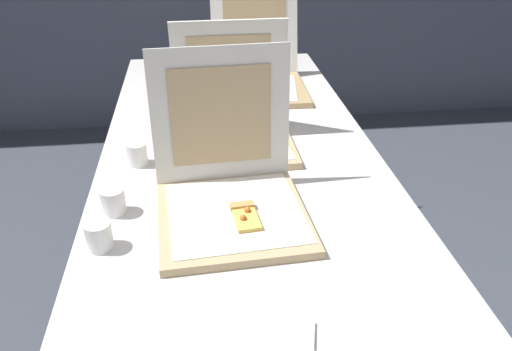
% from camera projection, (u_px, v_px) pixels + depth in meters
% --- Properties ---
extents(table, '(0.86, 2.23, 0.72)m').
position_uv_depth(table, '(243.00, 179.00, 1.54)').
color(table, silver).
rests_on(table, ground).
extents(pizza_box_front, '(0.39, 0.41, 0.39)m').
position_uv_depth(pizza_box_front, '(230.00, 194.00, 1.27)').
color(pizza_box_front, tan).
rests_on(pizza_box_front, table).
extents(pizza_box_middle, '(0.37, 0.37, 0.38)m').
position_uv_depth(pizza_box_middle, '(233.00, 126.00, 1.63)').
color(pizza_box_middle, tan).
rests_on(pizza_box_middle, table).
extents(pizza_box_back, '(0.38, 0.47, 0.37)m').
position_uv_depth(pizza_box_back, '(258.00, 75.00, 2.06)').
color(pizza_box_back, tan).
rests_on(pizza_box_back, table).
extents(cup_white_near_left, '(0.06, 0.06, 0.07)m').
position_uv_depth(cup_white_near_left, '(99.00, 236.00, 1.16)').
color(cup_white_near_left, white).
rests_on(cup_white_near_left, table).
extents(cup_white_near_center, '(0.06, 0.06, 0.07)m').
position_uv_depth(cup_white_near_center, '(113.00, 201.00, 1.28)').
color(cup_white_near_center, white).
rests_on(cup_white_near_center, table).
extents(cup_white_mid, '(0.06, 0.06, 0.07)m').
position_uv_depth(cup_white_mid, '(137.00, 154.00, 1.51)').
color(cup_white_mid, white).
rests_on(cup_white_mid, table).
extents(cup_white_far, '(0.06, 0.06, 0.07)m').
position_uv_depth(cup_white_far, '(165.00, 113.00, 1.78)').
color(cup_white_far, white).
rests_on(cup_white_far, table).
extents(napkin_pile, '(0.17, 0.18, 0.01)m').
position_uv_depth(napkin_pile, '(272.00, 344.00, 0.92)').
color(napkin_pile, white).
rests_on(napkin_pile, table).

